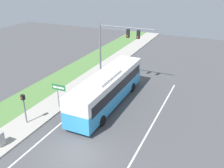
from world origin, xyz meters
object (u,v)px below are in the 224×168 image
(bus, at_px, (108,87))
(pedestrian_signal, at_px, (24,104))
(signal_gantry, at_px, (115,42))
(street_sign, at_px, (58,91))

(bus, xyz_separation_m, pedestrian_signal, (-4.78, -6.13, 0.07))
(bus, height_order, pedestrian_signal, bus)
(signal_gantry, relative_size, street_sign, 2.71)
(bus, distance_m, street_sign, 4.67)
(signal_gantry, bearing_deg, pedestrian_signal, -104.96)
(signal_gantry, height_order, pedestrian_signal, signal_gantry)
(street_sign, bearing_deg, bus, 34.96)
(bus, relative_size, pedestrian_signal, 4.34)
(bus, distance_m, pedestrian_signal, 7.77)
(bus, relative_size, street_sign, 4.81)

